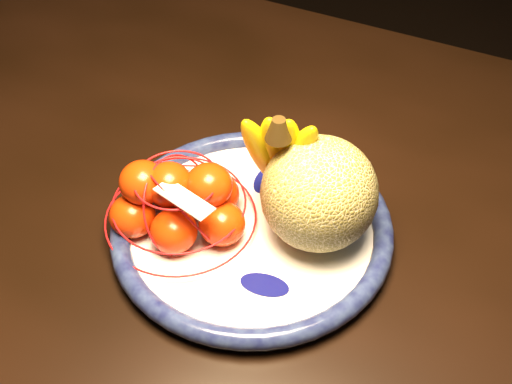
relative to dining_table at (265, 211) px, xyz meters
The scene contains 6 objects.
dining_table is the anchor object (origin of this frame).
fruit_bowl 0.15m from the dining_table, 68.50° to the right, with size 0.36×0.36×0.03m.
cantaloupe 0.21m from the dining_table, 32.55° to the right, with size 0.14×0.14×0.14m, color olive.
banana_bunch 0.20m from the dining_table, 45.85° to the right, with size 0.11×0.12×0.18m.
mandarin_bag 0.20m from the dining_table, 104.68° to the right, with size 0.24×0.24×0.12m.
price_tag 0.25m from the dining_table, 92.71° to the right, with size 0.07×0.03×0.00m, color white.
Camera 1 is at (0.25, -0.61, 1.36)m, focal length 45.00 mm.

